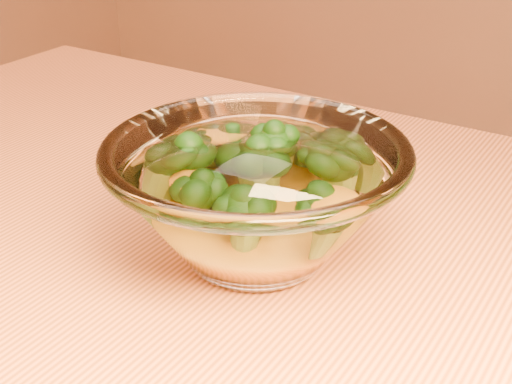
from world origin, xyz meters
TOP-DOWN VIEW (x-y plane):
  - glass_bowl at (-0.05, 0.06)m, footprint 0.22×0.22m
  - cheese_sauce at (-0.05, 0.06)m, footprint 0.11×0.11m
  - broccoli_heap at (-0.06, 0.07)m, footprint 0.16×0.14m

SIDE VIEW (x-z plane):
  - cheese_sauce at x=-0.05m, z-range 0.76..0.80m
  - glass_bowl at x=-0.05m, z-range 0.75..0.85m
  - broccoli_heap at x=-0.06m, z-range 0.78..0.85m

